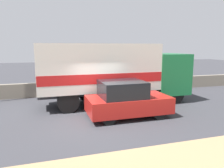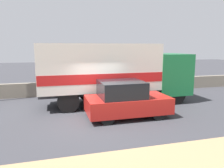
# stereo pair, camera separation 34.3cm
# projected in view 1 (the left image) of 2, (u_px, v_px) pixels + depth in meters

# --- Properties ---
(ground_plane) EXTENTS (80.00, 80.00, 0.00)m
(ground_plane) POSITION_uv_depth(u_px,v_px,m) (106.00, 120.00, 9.70)
(ground_plane) COLOR #38383D
(stone_wall_backdrop) EXTENTS (60.00, 0.35, 0.92)m
(stone_wall_backdrop) POSITION_uv_depth(u_px,v_px,m) (83.00, 87.00, 15.08)
(stone_wall_backdrop) COLOR gray
(stone_wall_backdrop) RESTS_ON ground_plane
(box_truck) EXTENTS (8.47, 2.50, 3.40)m
(box_truck) POSITION_uv_depth(u_px,v_px,m) (112.00, 71.00, 12.26)
(box_truck) COLOR #196B38
(box_truck) RESTS_ON ground_plane
(car_hatchback) EXTENTS (3.81, 1.90, 1.70)m
(car_hatchback) POSITION_uv_depth(u_px,v_px,m) (126.00, 100.00, 10.10)
(car_hatchback) COLOR #B21E19
(car_hatchback) RESTS_ON ground_plane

